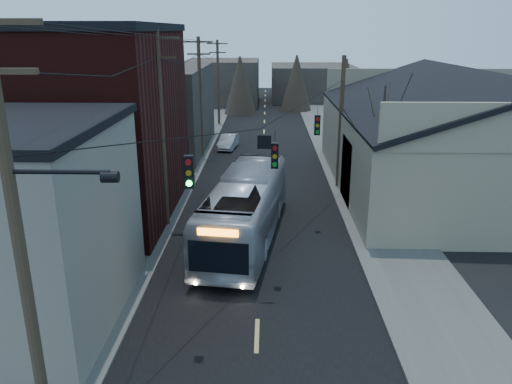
% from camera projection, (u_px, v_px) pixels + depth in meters
% --- Properties ---
extents(road_surface, '(9.00, 110.00, 0.02)m').
position_uv_depth(road_surface, '(263.00, 167.00, 37.96)').
color(road_surface, black).
rests_on(road_surface, ground).
extents(sidewalk_left, '(4.00, 110.00, 0.12)m').
position_uv_depth(sidewalk_left, '(178.00, 166.00, 38.08)').
color(sidewalk_left, '#474744').
rests_on(sidewalk_left, ground).
extents(sidewalk_right, '(4.00, 110.00, 0.12)m').
position_uv_depth(sidewalk_right, '(348.00, 167.00, 37.80)').
color(sidewalk_right, '#474744').
rests_on(sidewalk_right, ground).
extents(building_brick, '(10.00, 12.00, 10.00)m').
position_uv_depth(building_brick, '(78.00, 126.00, 27.11)').
color(building_brick, black).
rests_on(building_brick, ground).
extents(building_left_far, '(9.00, 14.00, 7.00)m').
position_uv_depth(building_left_far, '(153.00, 109.00, 42.78)').
color(building_left_far, '#312C27').
rests_on(building_left_far, ground).
extents(warehouse, '(16.16, 20.60, 7.73)m').
position_uv_depth(warehouse, '(464.00, 148.00, 32.10)').
color(warehouse, gray).
rests_on(warehouse, ground).
extents(building_far_left, '(10.00, 12.00, 6.00)m').
position_uv_depth(building_far_left, '(223.00, 82.00, 70.43)').
color(building_far_left, '#312C27').
rests_on(building_far_left, ground).
extents(building_far_right, '(12.00, 14.00, 5.00)m').
position_uv_depth(building_far_right, '(312.00, 82.00, 75.07)').
color(building_far_right, '#312C27').
rests_on(building_far_right, ground).
extents(bare_tree, '(0.40, 0.40, 7.20)m').
position_uv_depth(bare_tree, '(380.00, 152.00, 27.20)').
color(bare_tree, black).
rests_on(bare_tree, ground).
extents(utility_lines, '(11.24, 45.28, 10.50)m').
position_uv_depth(utility_lines, '(212.00, 115.00, 30.92)').
color(utility_lines, '#382B1E').
rests_on(utility_lines, ground).
extents(bus, '(4.33, 11.96, 3.26)m').
position_uv_depth(bus, '(245.00, 208.00, 24.46)').
color(bus, '#A1A4AC').
rests_on(bus, ground).
extents(parked_car, '(1.79, 3.90, 1.24)m').
position_uv_depth(parked_car, '(228.00, 142.00, 43.80)').
color(parked_car, '#9C9FA3').
rests_on(parked_car, ground).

